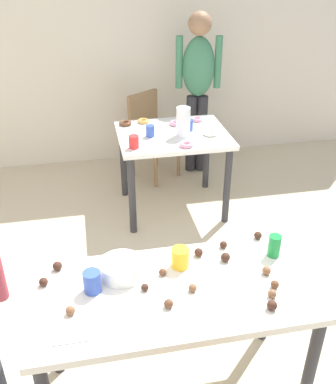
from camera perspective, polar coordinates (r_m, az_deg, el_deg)
name	(u,v)px	position (r m, az deg, el deg)	size (l,w,h in m)	color
wall_back	(115,41)	(4.83, -6.91, 18.81)	(6.40, 0.10, 2.60)	beige
dining_table_near	(175,305)	(2.23, 0.88, -14.32)	(1.38, 0.66, 0.75)	silver
dining_table_far	(173,145)	(3.89, 0.61, 6.03)	(0.94, 0.77, 0.75)	white
chair_far_table	(150,130)	(4.59, -2.32, 7.97)	(0.56, 0.56, 0.87)	olive
person_adult_far	(198,80)	(4.54, 3.90, 14.22)	(0.46, 0.25, 1.63)	#28282D
mixing_bowl	(121,268)	(2.22, -6.05, -9.78)	(0.22, 0.22, 0.08)	white
soda_can	(274,246)	(2.38, 13.56, -6.75)	(0.07, 0.07, 0.12)	#198438
fork_near	(71,342)	(1.97, -12.43, -18.39)	(0.17, 0.02, 0.01)	silver
cup_near_0	(180,258)	(2.25, 1.58, -8.48)	(0.09, 0.09, 0.11)	yellow
cup_near_1	(92,282)	(2.14, -9.77, -11.34)	(0.08, 0.08, 0.11)	#3351B2
cake_ball_0	(193,287)	(2.13, 3.18, -12.20)	(0.04, 0.04, 0.04)	brown
cake_ball_1	(275,284)	(2.21, 13.61, -11.51)	(0.04, 0.04, 0.04)	brown
cake_ball_2	(223,245)	(2.41, 7.16, -6.76)	(0.04, 0.04, 0.04)	#3D2319
cake_ball_3	(163,272)	(2.22, -0.70, -10.29)	(0.04, 0.04, 0.04)	brown
cake_ball_4	(169,304)	(2.05, 0.08, -14.21)	(0.04, 0.04, 0.04)	brown
cake_ball_5	(272,294)	(2.15, 13.30, -12.66)	(0.04, 0.04, 0.04)	brown
cake_ball_6	(225,257)	(2.32, 7.42, -8.34)	(0.05, 0.05, 0.05)	#3D2319
cake_ball_7	(258,235)	(2.51, 11.52, -5.51)	(0.04, 0.04, 0.04)	#3D2319
cake_ball_8	(70,311)	(2.07, -12.49, -14.71)	(0.04, 0.04, 0.04)	brown
cake_ball_9	(272,305)	(2.09, 13.27, -14.03)	(0.05, 0.05, 0.05)	#3D2319
cake_ball_10	(266,271)	(2.27, 12.59, -9.87)	(0.04, 0.04, 0.04)	brown
cake_ball_11	(57,266)	(2.31, -14.08, -9.24)	(0.05, 0.05, 0.05)	#3D2319
cake_ball_12	(43,282)	(2.24, -15.77, -11.09)	(0.04, 0.04, 0.04)	#3D2319
cake_ball_13	(199,252)	(2.34, 3.97, -7.77)	(0.05, 0.05, 0.05)	#3D2319
cake_ball_14	(145,287)	(2.14, -3.00, -12.18)	(0.04, 0.04, 0.04)	#3D2319
pitcher_far	(183,122)	(3.75, 1.97, 9.03)	(0.12, 0.12, 0.25)	white
cup_far_0	(134,142)	(3.55, -4.43, 6.46)	(0.08, 0.08, 0.10)	red
cup_far_1	(188,125)	(3.89, 2.65, 8.62)	(0.08, 0.08, 0.10)	#3351B2
cup_far_2	(150,131)	(3.76, -2.31, 7.88)	(0.07, 0.07, 0.10)	#3351B2
donut_far_0	(211,133)	(3.82, 5.54, 7.63)	(0.13, 0.13, 0.04)	white
donut_far_1	(175,123)	(4.02, 0.96, 8.87)	(0.11, 0.11, 0.03)	pink
donut_far_2	(186,145)	(3.58, 2.40, 6.13)	(0.11, 0.11, 0.03)	pink
donut_far_3	(143,121)	(4.08, -3.20, 9.14)	(0.11, 0.11, 0.03)	gold
donut_far_4	(125,123)	(4.03, -5.52, 8.83)	(0.11, 0.11, 0.03)	brown
donut_far_5	(197,119)	(4.13, 3.78, 9.36)	(0.11, 0.11, 0.03)	pink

